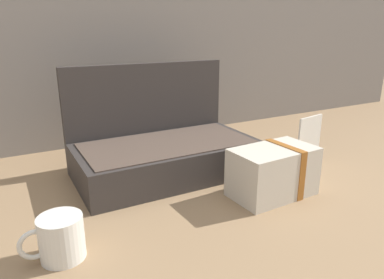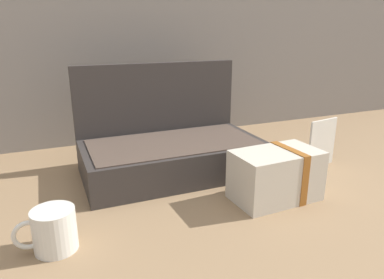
{
  "view_description": "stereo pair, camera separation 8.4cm",
  "coord_description": "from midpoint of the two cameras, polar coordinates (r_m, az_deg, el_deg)",
  "views": [
    {
      "loc": [
        -0.37,
        -0.72,
        0.41
      ],
      "look_at": [
        0.02,
        -0.02,
        0.16
      ],
      "focal_mm": 33.1,
      "sensor_mm": 36.0,
      "label": 1
    },
    {
      "loc": [
        -0.29,
        -0.76,
        0.41
      ],
      "look_at": [
        0.02,
        -0.02,
        0.16
      ],
      "focal_mm": 33.1,
      "sensor_mm": 36.0,
      "label": 2
    }
  ],
  "objects": [
    {
      "name": "open_suitcase",
      "position": [
        1.05,
        -1.27,
        -1.35
      ],
      "size": [
        0.51,
        0.29,
        0.31
      ],
      "color": "#332D2B",
      "rests_on": "ground_plane"
    },
    {
      "name": "cream_toiletry_bag",
      "position": [
        0.92,
        16.09,
        -5.58
      ],
      "size": [
        0.22,
        0.13,
        0.13
      ],
      "color": "beige",
      "rests_on": "ground_plane"
    },
    {
      "name": "info_card_left",
      "position": [
        1.17,
        22.17,
        -0.56
      ],
      "size": [
        0.11,
        0.02,
        0.15
      ],
      "primitive_type": "cube",
      "rotation": [
        0.0,
        0.0,
        0.16
      ],
      "color": "silver",
      "rests_on": "ground_plane"
    },
    {
      "name": "ground_plane",
      "position": [
        0.91,
        1.24,
        -9.49
      ],
      "size": [
        6.0,
        6.0,
        0.0
      ],
      "primitive_type": "plane",
      "color": "#8C6D4C"
    },
    {
      "name": "coffee_mug",
      "position": [
        0.73,
        -18.38,
        -13.77
      ],
      "size": [
        0.12,
        0.08,
        0.08
      ],
      "color": "silver",
      "rests_on": "ground_plane"
    }
  ]
}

